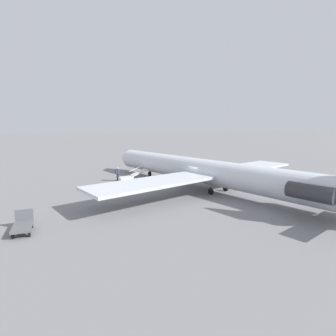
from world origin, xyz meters
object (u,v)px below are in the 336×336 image
boarding_stairs (128,177)px  luggage_cart (23,225)px  passenger (118,173)px  airplane_main (205,171)px

boarding_stairs → luggage_cart: bearing=-143.4°
passenger → airplane_main: bearing=-62.6°
airplane_main → passenger: size_ratio=19.72×
boarding_stairs → luggage_cart: (-12.85, 11.24, 0.09)m
passenger → luggage_cart: (-12.89, 9.92, -0.54)m
passenger → luggage_cart: size_ratio=0.76×
airplane_main → boarding_stairs: (8.49, 5.75, -1.63)m
boarding_stairs → passenger: (0.04, 1.31, 0.63)m
passenger → luggage_cart: 16.28m
luggage_cart → boarding_stairs: bearing=-36.0°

